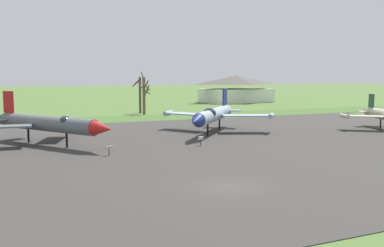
# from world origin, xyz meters

# --- Properties ---
(ground_plane) EXTENTS (600.00, 600.00, 0.00)m
(ground_plane) POSITION_xyz_m (0.00, 0.00, 0.00)
(ground_plane) COLOR #4C6B33
(asphalt_apron) EXTENTS (100.06, 52.70, 0.05)m
(asphalt_apron) POSITION_xyz_m (0.00, 15.81, 0.03)
(asphalt_apron) COLOR #383533
(asphalt_apron) RESTS_ON ground
(grass_verge_strip) EXTENTS (160.06, 12.00, 0.06)m
(grass_verge_strip) POSITION_xyz_m (0.00, 48.16, 0.03)
(grass_verge_strip) COLOR #41612B
(grass_verge_strip) RESTS_ON ground
(jet_fighter_front_left) EXTENTS (14.77, 15.30, 5.67)m
(jet_fighter_front_left) POSITION_xyz_m (11.28, 24.75, 2.46)
(jet_fighter_front_left) COLOR #8EA3B2
(jet_fighter_front_left) RESTS_ON ground
(info_placard_front_left) EXTENTS (0.61, 0.28, 1.04)m
(info_placard_front_left) POSITION_xyz_m (5.58, 16.37, 0.66)
(info_placard_front_left) COLOR black
(info_placard_front_left) RESTS_ON ground
(jet_fighter_rear_left) EXTENTS (13.29, 16.13, 5.74)m
(jet_fighter_rear_left) POSITION_xyz_m (-9.32, 22.96, 2.44)
(jet_fighter_rear_left) COLOR #565B60
(jet_fighter_rear_left) RESTS_ON ground
(info_placard_rear_left) EXTENTS (0.62, 0.30, 0.98)m
(info_placard_rear_left) POSITION_xyz_m (-4.80, 14.40, 0.63)
(info_placard_rear_left) COLOR black
(info_placard_rear_left) RESTS_ON ground
(bare_tree_left_of_center) EXTENTS (2.47, 2.22, 7.25)m
(bare_tree_left_of_center) POSITION_xyz_m (11.51, 55.13, 3.92)
(bare_tree_left_of_center) COLOR brown
(bare_tree_left_of_center) RESTS_ON ground
(bare_tree_center) EXTENTS (2.71, 2.73, 8.35)m
(bare_tree_center) POSITION_xyz_m (11.56, 58.08, 4.12)
(bare_tree_center) COLOR brown
(bare_tree_center) RESTS_ON ground
(visitor_building) EXTENTS (20.20, 13.34, 7.56)m
(visitor_building) POSITION_xyz_m (47.15, 82.13, 3.75)
(visitor_building) COLOR silver
(visitor_building) RESTS_ON ground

